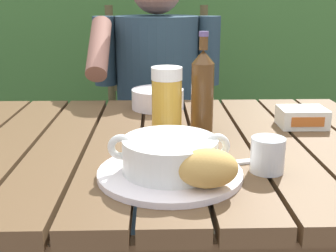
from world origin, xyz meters
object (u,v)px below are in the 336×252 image
at_px(person_eating, 157,92).
at_px(bread_roll, 207,168).
at_px(water_glass_small, 268,155).
at_px(soup_bowl, 169,154).
at_px(beer_glass, 165,103).
at_px(beer_bottle, 202,91).
at_px(chair_near_diner, 157,129).
at_px(table_knife, 233,162).
at_px(butter_tub, 302,117).
at_px(serving_plate, 169,173).
at_px(diner_bowl, 158,99).

distance_m(person_eating, bread_roll, 0.96).
xyz_separation_m(bread_roll, water_glass_small, (0.13, 0.09, -0.01)).
distance_m(soup_bowl, water_glass_small, 0.19).
relative_size(beer_glass, beer_bottle, 0.68).
relative_size(person_eating, bread_roll, 10.95).
xyz_separation_m(chair_near_diner, table_knife, (0.15, -1.02, 0.24)).
distance_m(beer_bottle, butter_tub, 0.29).
relative_size(beer_glass, butter_tub, 1.42).
relative_size(chair_near_diner, table_knife, 6.25).
bearing_deg(serving_plate, diner_bowl, 92.04).
height_order(serving_plate, beer_glass, beer_glass).
xyz_separation_m(butter_tub, diner_bowl, (-0.38, 0.21, 0.01)).
bearing_deg(table_knife, butter_tub, 49.11).
bearing_deg(bread_roll, beer_glass, 101.99).
distance_m(person_eating, beer_glass, 0.65).
relative_size(chair_near_diner, beer_bottle, 4.10).
distance_m(serving_plate, water_glass_small, 0.20).
bearing_deg(butter_tub, serving_plate, -138.43).
xyz_separation_m(bread_roll, butter_tub, (0.30, 0.40, -0.02)).
relative_size(chair_near_diner, person_eating, 0.86).
height_order(soup_bowl, diner_bowl, soup_bowl).
relative_size(soup_bowl, bread_roll, 2.09).
relative_size(chair_near_diner, water_glass_small, 14.95).
bearing_deg(beer_bottle, person_eating, 100.71).
bearing_deg(person_eating, serving_plate, -88.58).
bearing_deg(person_eating, bread_roll, -84.85).
height_order(water_glass_small, table_knife, water_glass_small).
distance_m(beer_glass, water_glass_small, 0.30).
bearing_deg(person_eating, chair_near_diner, 89.17).
distance_m(chair_near_diner, table_knife, 1.06).
height_order(beer_bottle, table_knife, beer_bottle).
relative_size(soup_bowl, beer_glass, 1.34).
height_order(serving_plate, soup_bowl, soup_bowl).
xyz_separation_m(beer_bottle, butter_tub, (0.27, 0.04, -0.08)).
distance_m(soup_bowl, table_knife, 0.15).
relative_size(serving_plate, butter_tub, 2.29).
bearing_deg(diner_bowl, serving_plate, -87.96).
distance_m(soup_bowl, beer_glass, 0.24).
bearing_deg(serving_plate, water_glass_small, 5.18).
distance_m(water_glass_small, diner_bowl, 0.55).
distance_m(person_eating, table_knife, 0.83).
height_order(chair_near_diner, serving_plate, chair_near_diner).
height_order(chair_near_diner, soup_bowl, chair_near_diner).
bearing_deg(bread_roll, butter_tub, 53.00).
bearing_deg(diner_bowl, beer_bottle, -66.21).
relative_size(person_eating, table_knife, 7.30).
distance_m(person_eating, water_glass_small, 0.89).
relative_size(chair_near_diner, bread_roll, 9.37).
relative_size(soup_bowl, butter_tub, 1.90).
height_order(person_eating, bread_roll, person_eating).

